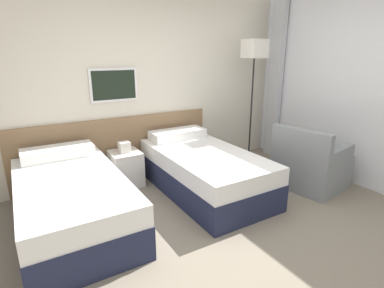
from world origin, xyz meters
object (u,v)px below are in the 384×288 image
bed_near_window (203,170)px  armchair (310,167)px  nightstand (126,168)px  floor_lamp (254,56)px  bed_near_door (72,200)px

bed_near_window → armchair: bearing=-25.9°
nightstand → floor_lamp: bearing=-5.8°
bed_near_door → floor_lamp: bearing=9.7°
bed_near_door → armchair: bearing=-12.1°
bed_near_window → bed_near_door: bearing=180.0°
bed_near_door → bed_near_window: 1.63m
floor_lamp → armchair: (0.09, -1.12, -1.42)m
bed_near_window → nightstand: bed_near_window is taller
bed_near_door → floor_lamp: size_ratio=0.98×
bed_near_window → armchair: 1.44m
nightstand → floor_lamp: floor_lamp is taller
armchair → bed_near_window: bearing=54.7°
bed_near_door → bed_near_window: size_ratio=1.00×
floor_lamp → armchair: floor_lamp is taller
nightstand → armchair: size_ratio=0.68×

